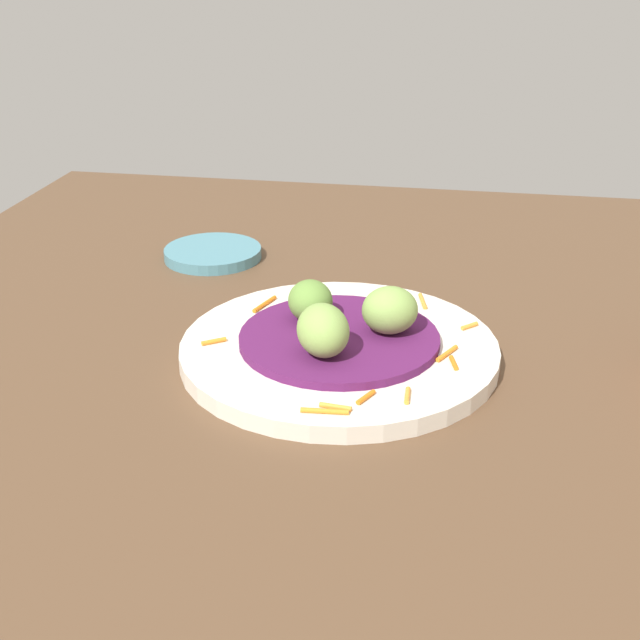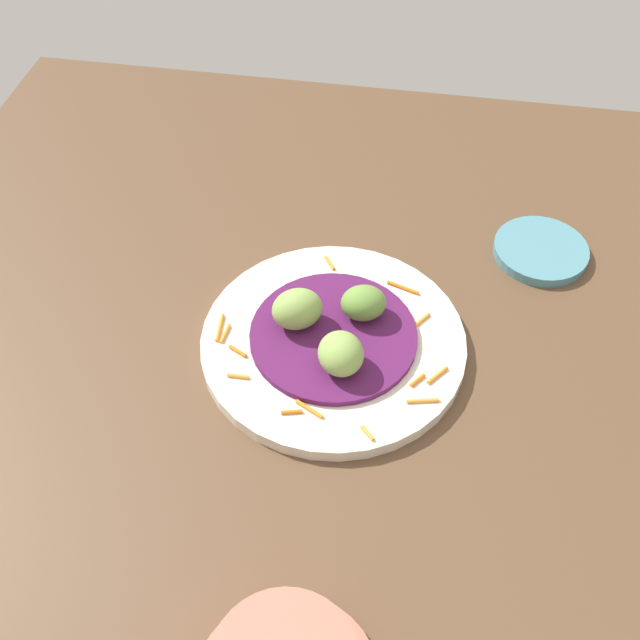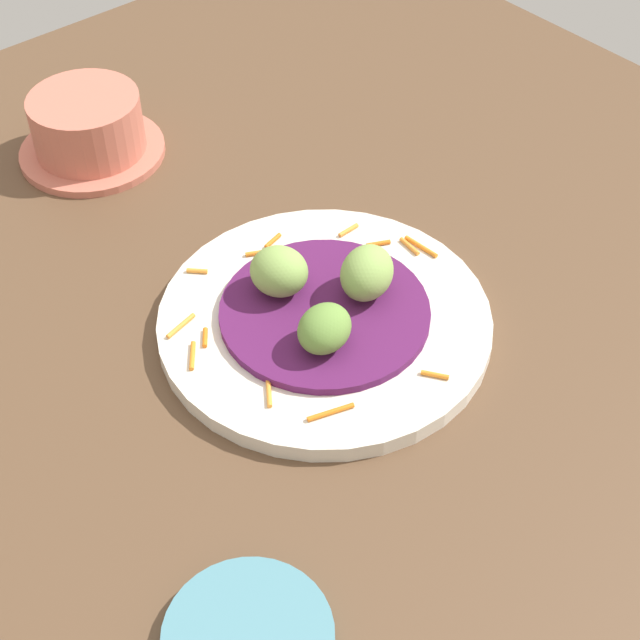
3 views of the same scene
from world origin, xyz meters
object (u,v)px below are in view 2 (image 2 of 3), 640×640
Objects in this scene: main_plate at (334,342)px; side_plate_small at (541,251)px; guac_scoop_left at (341,351)px; guac_scoop_right at (297,309)px; guac_scoop_center at (363,303)px.

side_plate_small is at bearing -50.53° from main_plate.
guac_scoop_right reaches higher than guac_scoop_left.
guac_scoop_center is at bearing -40.73° from main_plate.
guac_scoop_right is (-2.32, 6.63, 0.36)cm from guac_scoop_center.
guac_scoop_right reaches higher than guac_scoop_center.
guac_scoop_center is at bearing -70.73° from guac_scoop_right.
guac_scoop_right reaches higher than main_plate.
main_plate is at bearing -100.73° from guac_scoop_right.
main_plate is 28.55cm from side_plate_small.
side_plate_small is at bearing -52.14° from guac_scoop_center.
guac_scoop_right is 0.48× the size of side_plate_small.
guac_scoop_left is at bearing 169.27° from guac_scoop_center.
guac_scoop_center is (3.07, -2.65, 3.38)cm from main_plate.
guac_scoop_right is (4.58, 5.32, 0.13)cm from guac_scoop_left.
guac_scoop_left reaches higher than guac_scoop_center.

